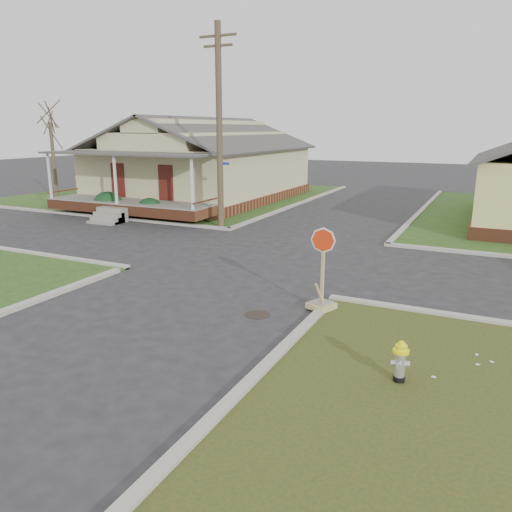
% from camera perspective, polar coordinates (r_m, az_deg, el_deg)
% --- Properties ---
extents(ground, '(120.00, 120.00, 0.00)m').
position_cam_1_polar(ground, '(14.06, -7.07, -4.63)').
color(ground, '#262629').
rests_on(ground, ground).
extents(verge_far_left, '(19.00, 19.00, 0.05)m').
position_cam_1_polar(verge_far_left, '(35.78, -9.09, 6.96)').
color(verge_far_left, '#264A1A').
rests_on(verge_far_left, ground).
extents(curbs, '(80.00, 40.00, 0.12)m').
position_cam_1_polar(curbs, '(18.28, 1.40, -0.04)').
color(curbs, '#AEAA9D').
rests_on(curbs, ground).
extents(manhole, '(0.64, 0.64, 0.01)m').
position_cam_1_polar(manhole, '(12.63, 0.17, -6.72)').
color(manhole, black).
rests_on(manhole, ground).
extents(corner_house, '(10.10, 15.50, 5.30)m').
position_cam_1_polar(corner_house, '(32.82, -6.19, 10.35)').
color(corner_house, brown).
rests_on(corner_house, ground).
extents(utility_pole, '(1.80, 0.28, 9.00)m').
position_cam_1_polar(utility_pole, '(23.09, -4.21, 14.63)').
color(utility_pole, '#493C2A').
rests_on(utility_pole, ground).
extents(tree_far_left, '(0.22, 0.22, 4.90)m').
position_cam_1_polar(tree_far_left, '(34.33, -22.10, 9.94)').
color(tree_far_left, '#493C2A').
rests_on(tree_far_left, verge_far_left).
extents(fire_hydrant, '(0.30, 0.30, 0.80)m').
position_cam_1_polar(fire_hydrant, '(9.63, 16.18, -11.24)').
color(fire_hydrant, black).
rests_on(fire_hydrant, ground).
extents(stop_sign, '(0.60, 0.59, 2.13)m').
position_cam_1_polar(stop_sign, '(12.90, 7.53, -4.03)').
color(stop_sign, tan).
rests_on(stop_sign, ground).
extents(hedge_left, '(1.56, 1.27, 1.19)m').
position_cam_1_polar(hedge_left, '(27.92, -16.55, 5.76)').
color(hedge_left, '#163C1E').
rests_on(hedge_left, verge_far_left).
extents(hedge_right, '(1.40, 1.15, 1.07)m').
position_cam_1_polar(hedge_right, '(26.22, -12.02, 5.38)').
color(hedge_right, '#163C1E').
rests_on(hedge_right, verge_far_left).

